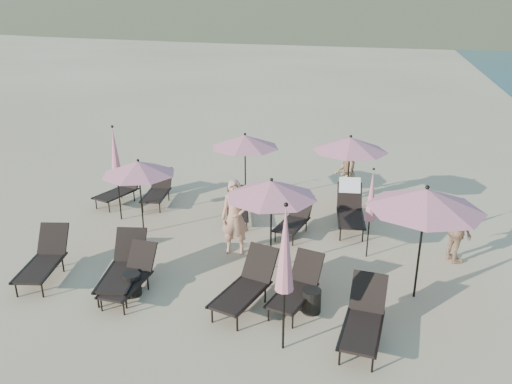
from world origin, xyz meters
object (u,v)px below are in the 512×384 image
(umbrella_open_0, at_px, (138,168))
(umbrella_open_3, at_px, (245,141))
(lounger_0, at_px, (44,258))
(lounger_6, at_px, (121,188))
(lounger_2, at_px, (123,266))
(lounger_7, at_px, (158,190))
(lounger_4, at_px, (297,286))
(umbrella_open_1, at_px, (271,189))
(lounger_3, at_px, (247,284))
(umbrella_open_4, at_px, (350,144))
(lounger_9, at_px, (295,219))
(beachgoer_b, at_px, (345,173))
(umbrella_closed_2, at_px, (115,155))
(umbrella_closed_0, at_px, (285,250))
(side_table_1, at_px, (311,301))
(side_table_0, at_px, (132,284))
(beachgoer_a, at_px, (235,217))
(umbrella_closed_1, at_px, (371,196))
(lounger_1, at_px, (131,276))
(beachgoer_c, at_px, (457,230))
(lounger_5, at_px, (364,318))
(lounger_8, at_px, (238,208))
(umbrella_open_2, at_px, (426,199))
(lounger_10, at_px, (350,207))

(umbrella_open_0, bearing_deg, umbrella_open_3, 54.91)
(lounger_0, xyz_separation_m, lounger_6, (-0.76, 4.61, -0.02))
(lounger_2, bearing_deg, lounger_7, 95.26)
(lounger_4, height_order, umbrella_open_1, umbrella_open_1)
(lounger_3, xyz_separation_m, umbrella_open_3, (-1.69, 5.48, 1.49))
(umbrella_open_4, bearing_deg, lounger_0, -136.40)
(lounger_9, bearing_deg, beachgoer_b, 81.89)
(umbrella_open_0, xyz_separation_m, umbrella_closed_2, (-1.05, 0.65, 0.08))
(umbrella_closed_0, xyz_separation_m, side_table_1, (0.28, 1.27, -1.70))
(side_table_0, distance_m, beachgoer_a, 2.95)
(umbrella_closed_1, bearing_deg, lounger_0, -156.52)
(umbrella_closed_2, relative_size, side_table_1, 5.64)
(lounger_0, height_order, umbrella_closed_1, umbrella_closed_1)
(lounger_0, height_order, side_table_0, lounger_0)
(lounger_0, xyz_separation_m, beachgoer_b, (5.86, 6.79, 0.40))
(umbrella_open_4, distance_m, beachgoer_b, 1.58)
(umbrella_open_0, bearing_deg, beachgoer_a, -8.93)
(lounger_4, distance_m, side_table_1, 0.40)
(lounger_1, relative_size, beachgoer_c, 1.00)
(lounger_5, xyz_separation_m, umbrella_closed_1, (-0.16, 3.35, 1.11))
(lounger_2, height_order, umbrella_open_1, umbrella_open_1)
(beachgoer_b, bearing_deg, lounger_1, -25.15)
(lounger_0, distance_m, umbrella_closed_1, 7.56)
(umbrella_open_3, xyz_separation_m, umbrella_closed_0, (2.70, -6.62, -0.03))
(lounger_5, height_order, side_table_1, lounger_5)
(lounger_7, bearing_deg, side_table_0, -80.00)
(umbrella_open_3, height_order, umbrella_closed_1, umbrella_closed_1)
(lounger_4, xyz_separation_m, umbrella_open_0, (-4.67, 2.34, 1.39))
(lounger_8, distance_m, beachgoer_b, 3.77)
(lounger_3, height_order, beachgoer_c, beachgoer_c)
(umbrella_closed_2, relative_size, side_table_0, 5.63)
(umbrella_open_2, distance_m, umbrella_closed_0, 3.32)
(side_table_0, bearing_deg, lounger_1, 143.67)
(lounger_0, relative_size, lounger_4, 1.09)
(lounger_9, xyz_separation_m, umbrella_open_2, (3.06, -2.43, 1.77))
(umbrella_open_4, bearing_deg, beachgoer_a, -124.33)
(lounger_5, bearing_deg, lounger_7, 145.09)
(umbrella_open_1, height_order, umbrella_closed_2, umbrella_closed_2)
(umbrella_open_2, height_order, side_table_1, umbrella_open_2)
(lounger_5, bearing_deg, side_table_0, -179.74)
(lounger_10, height_order, umbrella_open_1, umbrella_open_1)
(lounger_5, xyz_separation_m, lounger_7, (-6.64, 5.23, -0.02))
(umbrella_open_4, bearing_deg, side_table_0, -123.10)
(lounger_0, relative_size, umbrella_open_3, 0.84)
(lounger_7, relative_size, umbrella_open_4, 0.75)
(umbrella_open_4, bearing_deg, umbrella_closed_1, -74.11)
(lounger_8, bearing_deg, lounger_4, -75.16)
(lounger_2, distance_m, umbrella_open_0, 3.09)
(side_table_1, height_order, beachgoer_a, beachgoer_a)
(lounger_0, bearing_deg, umbrella_closed_0, -24.07)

